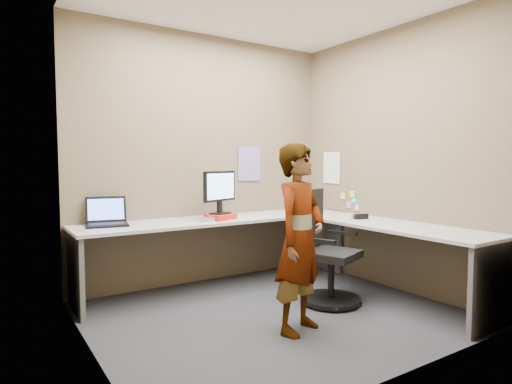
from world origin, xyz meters
TOP-DOWN VIEW (x-y plane):
  - ground at (0.00, 0.00)m, footprint 3.00×3.00m
  - wall_back at (0.00, 1.30)m, footprint 3.00×0.00m
  - wall_right at (1.50, 0.00)m, footprint 0.00×2.70m
  - wall_left at (-1.50, 0.00)m, footprint 0.00×2.70m
  - desk at (0.44, 0.39)m, footprint 2.98×2.58m
  - paper_ream at (-0.05, 0.89)m, footprint 0.35×0.30m
  - monitor at (-0.05, 0.91)m, footprint 0.44×0.22m
  - laptop at (-1.13, 1.12)m, footprint 0.42×0.37m
  - trackball_mouse at (-0.23, 0.81)m, footprint 0.12×0.08m
  - origami at (-0.16, 0.92)m, footprint 0.10×0.10m
  - stapler at (1.18, 0.12)m, footprint 0.16×0.08m
  - flower at (1.14, 0.18)m, footprint 0.07×0.07m
  - calendar_purple at (0.55, 1.29)m, footprint 0.30×0.01m
  - calendar_white at (1.49, 0.90)m, footprint 0.01×0.28m
  - sticky_note_a at (1.49, 0.55)m, footprint 0.01×0.07m
  - sticky_note_b at (1.49, 0.60)m, footprint 0.01×0.07m
  - sticky_note_c at (1.49, 0.48)m, footprint 0.01×0.07m
  - sticky_note_d at (1.49, 0.70)m, footprint 0.01×0.07m
  - office_chair at (0.58, -0.01)m, footprint 0.60×0.60m
  - person at (-0.05, -0.40)m, footprint 0.62×0.52m

SIDE VIEW (x-z plane):
  - ground at x=0.00m, z-range 0.00..0.00m
  - office_chair at x=0.58m, z-range -0.09..0.95m
  - desk at x=0.44m, z-range 0.22..0.95m
  - person at x=-0.05m, z-range 0.00..1.46m
  - trackball_mouse at x=-0.23m, z-range 0.72..0.79m
  - stapler at x=1.18m, z-range 0.73..0.78m
  - paper_ream at x=-0.05m, z-range 0.73..0.79m
  - origami at x=-0.16m, z-range 0.73..0.79m
  - laptop at x=-1.13m, z-range 0.67..0.93m
  - sticky_note_c at x=1.49m, z-range 0.76..0.84m
  - sticky_note_b at x=1.49m, z-range 0.78..0.86m
  - flower at x=1.14m, z-range 0.77..0.98m
  - sticky_note_d at x=1.49m, z-range 0.88..0.96m
  - sticky_note_a at x=1.49m, z-range 0.91..0.99m
  - monitor at x=-0.05m, z-range 0.83..1.27m
  - calendar_white at x=1.49m, z-range 1.06..1.44m
  - calendar_purple at x=0.55m, z-range 1.10..1.50m
  - wall_back at x=0.00m, z-range -0.15..2.85m
  - wall_right at x=1.50m, z-range 0.00..2.70m
  - wall_left at x=-1.50m, z-range 0.00..2.70m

